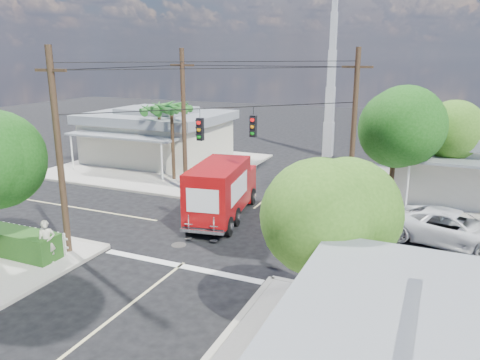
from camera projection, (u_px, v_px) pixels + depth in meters
The scene contains 18 objects.
ground at pixel (224, 232), 23.51m from camera, with size 120.00×120.00×0.00m, color black.
sidewalk_ne at pixel (458, 197), 28.89m from camera, with size 14.12×14.12×0.14m.
sidewalk_nw at pixel (160, 165), 37.33m from camera, with size 14.12×14.12×0.14m.
road_markings at pixel (211, 242), 22.20m from camera, with size 32.00×32.00×0.01m.
building_nw at pixel (158, 135), 38.61m from camera, with size 10.80×10.20×4.30m.
radio_tower at pixel (331, 91), 39.54m from camera, with size 0.80×0.80×17.00m.
tree_ne_front at pixel (396, 128), 25.46m from camera, with size 4.21×4.14×6.66m.
tree_ne_back at pixel (447, 135), 26.54m from camera, with size 3.77×3.66×5.82m.
tree_se at pixel (335, 220), 13.34m from camera, with size 3.67×3.54×5.62m.
palm_nw_front at pixel (171, 109), 31.74m from camera, with size 3.01×3.08×5.59m.
palm_nw_back at pixel (159, 111), 33.94m from camera, with size 3.01×3.08×5.19m.
utility_poles at pixel (209, 133), 24.33m from camera, with size 12.00×10.68×9.00m.
picket_fence at pixel (18, 234), 21.40m from camera, with size 5.94×0.06×1.00m.
hedge_sw at pixel (0, 239), 20.77m from camera, with size 6.20×1.20×1.10m, color #1C4918.
vending_boxes at pixel (376, 200), 26.29m from camera, with size 1.90×0.50×1.10m.
delivery_truck at pixel (222, 190), 25.08m from camera, with size 3.32×7.47×3.13m.
parked_car at pixel (453, 228), 21.68m from camera, with size 2.69×5.84×1.62m, color silver.
pedestrian at pixel (47, 242), 19.44m from camera, with size 0.68×0.45×1.86m, color beige.
Camera 1 is at (9.58, -19.86, 8.60)m, focal length 35.00 mm.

